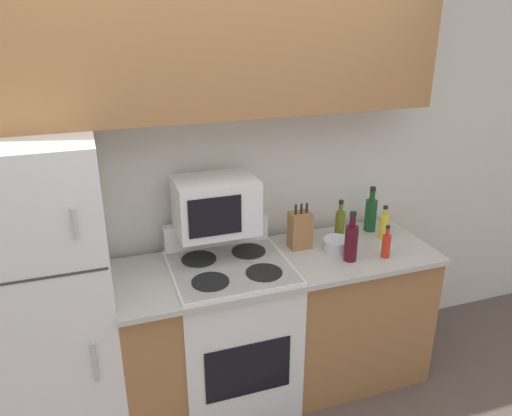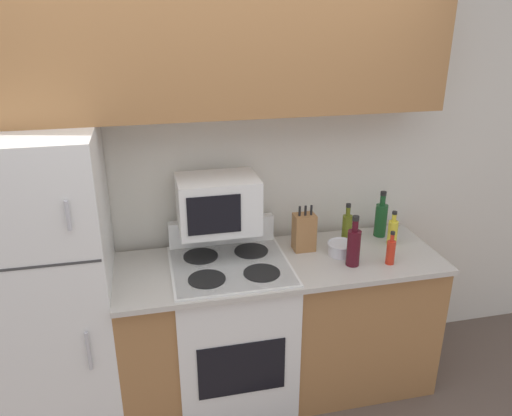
# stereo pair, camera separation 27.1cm
# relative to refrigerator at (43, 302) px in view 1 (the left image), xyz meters

# --- Properties ---
(wall_back) EXTENTS (8.00, 0.05, 2.55)m
(wall_back) POSITION_rel_refrigerator_xyz_m (0.94, 0.37, 0.41)
(wall_back) COLOR silver
(wall_back) RESTS_ON ground_plane
(lower_cabinets) EXTENTS (1.88, 0.66, 0.91)m
(lower_cabinets) POSITION_rel_refrigerator_xyz_m (1.29, -0.02, -0.41)
(lower_cabinets) COLOR #9E6B3D
(lower_cabinets) RESTS_ON ground_plane
(refrigerator) EXTENTS (0.70, 0.69, 1.73)m
(refrigerator) POSITION_rel_refrigerator_xyz_m (0.00, 0.00, 0.00)
(refrigerator) COLOR white
(refrigerator) RESTS_ON ground_plane
(upper_cabinets) EXTENTS (2.58, 0.34, 0.68)m
(upper_cabinets) POSITION_rel_refrigerator_xyz_m (0.94, 0.17, 1.21)
(upper_cabinets) COLOR #9E6B3D
(upper_cabinets) RESTS_ON refrigerator
(stove) EXTENTS (0.67, 0.64, 1.08)m
(stove) POSITION_rel_refrigerator_xyz_m (0.99, -0.03, -0.39)
(stove) COLOR white
(stove) RESTS_ON ground_plane
(microwave) EXTENTS (0.45, 0.33, 0.31)m
(microwave) POSITION_rel_refrigerator_xyz_m (0.95, 0.10, 0.37)
(microwave) COLOR white
(microwave) RESTS_ON stove
(knife_block) EXTENTS (0.13, 0.10, 0.29)m
(knife_block) POSITION_rel_refrigerator_xyz_m (1.47, 0.08, 0.16)
(knife_block) COLOR #9E6B3D
(knife_block) RESTS_ON lower_cabinets
(bowl) EXTENTS (0.17, 0.17, 0.08)m
(bowl) POSITION_rel_refrigerator_xyz_m (1.66, -0.04, 0.08)
(bowl) COLOR silver
(bowl) RESTS_ON lower_cabinets
(bottle_cooking_spray) EXTENTS (0.06, 0.06, 0.22)m
(bottle_cooking_spray) POSITION_rel_refrigerator_xyz_m (2.02, 0.02, 0.13)
(bottle_cooking_spray) COLOR gold
(bottle_cooking_spray) RESTS_ON lower_cabinets
(bottle_hot_sauce) EXTENTS (0.05, 0.05, 0.20)m
(bottle_hot_sauce) POSITION_rel_refrigerator_xyz_m (1.89, -0.21, 0.12)
(bottle_hot_sauce) COLOR red
(bottle_hot_sauce) RESTS_ON lower_cabinets
(bottle_olive_oil) EXTENTS (0.06, 0.06, 0.26)m
(bottle_olive_oil) POSITION_rel_refrigerator_xyz_m (1.75, 0.10, 0.15)
(bottle_olive_oil) COLOR #5B6619
(bottle_olive_oil) RESTS_ON lower_cabinets
(bottle_wine_green) EXTENTS (0.08, 0.08, 0.30)m
(bottle_wine_green) POSITION_rel_refrigerator_xyz_m (2.00, 0.16, 0.16)
(bottle_wine_green) COLOR #194C23
(bottle_wine_green) RESTS_ON lower_cabinets
(bottle_wine_red) EXTENTS (0.08, 0.08, 0.30)m
(bottle_wine_red) POSITION_rel_refrigerator_xyz_m (1.68, -0.17, 0.16)
(bottle_wine_red) COLOR #470F19
(bottle_wine_red) RESTS_ON lower_cabinets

